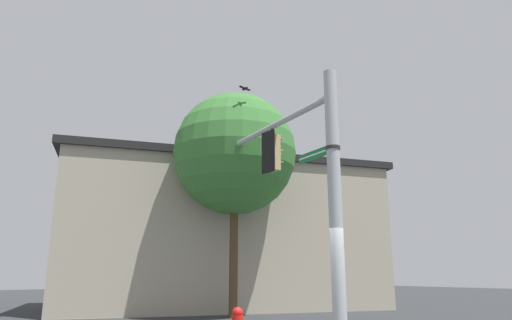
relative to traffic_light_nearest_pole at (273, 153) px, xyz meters
name	(u,v)px	position (x,y,z in m)	size (l,w,h in m)	color
signal_pole	(335,199)	(2.61, -0.45, -1.72)	(0.31, 0.31, 6.31)	#ADB2B7
mast_arm	(255,135)	(-0.97, 0.14, 0.78)	(0.17, 0.17, 7.27)	#ADB2B7
traffic_light_nearest_pole	(273,153)	(0.00, 0.00, 0.00)	(0.54, 0.49, 1.31)	black
traffic_light_mid_inner	(217,176)	(-3.69, 0.61, 0.00)	(0.54, 0.49, 1.31)	black
street_name_sign	(324,151)	(2.28, -0.40, -0.51)	(1.50, 0.41, 0.22)	#147238
bird_flying	(245,89)	(-2.10, 0.59, 2.82)	(0.30, 0.48, 0.10)	black
storefront_building	(219,236)	(-8.24, 3.87, -1.68)	(12.66, 15.99, 6.36)	#A89E89
tree_by_storefront	(235,154)	(-3.92, 1.54, 1.02)	(4.61, 4.61, 8.21)	#4C3823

